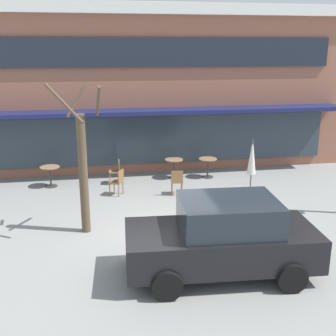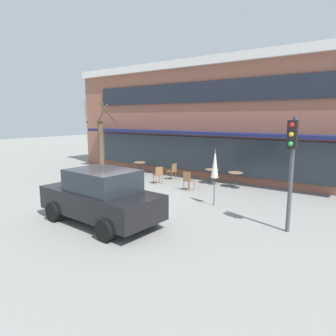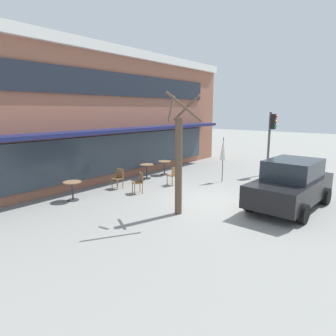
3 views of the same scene
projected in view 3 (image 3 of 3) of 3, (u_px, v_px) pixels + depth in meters
name	position (u px, v px, depth m)	size (l,w,h in m)	color
ground_plane	(221.00, 202.00, 11.60)	(80.00, 80.00, 0.00)	gray
building_facade	(67.00, 114.00, 17.02)	(19.23, 9.10, 6.57)	#935B47
cafe_table_near_wall	(147.00, 169.00, 15.45)	(0.70, 0.70, 0.76)	#333338
cafe_table_streetside	(72.00, 188.00, 11.72)	(0.70, 0.70, 0.76)	#333338
cafe_table_by_tree	(164.00, 165.00, 16.40)	(0.70, 0.70, 0.76)	#333338
patio_umbrella_green_folded	(223.00, 149.00, 14.60)	(0.28, 0.28, 2.20)	#4C4C51
cafe_chair_0	(139.00, 181.00, 12.76)	(0.54, 0.54, 0.89)	olive
cafe_chair_1	(173.00, 174.00, 14.09)	(0.45, 0.45, 0.89)	olive
cafe_chair_2	(118.00, 177.00, 13.54)	(0.41, 0.41, 0.89)	olive
parked_sedan	(291.00, 184.00, 10.80)	(4.30, 2.20, 1.76)	black
street_tree	(179.00, 161.00, 9.96)	(1.40, 1.39, 4.08)	brown
traffic_light_pole	(271.00, 133.00, 16.05)	(0.26, 0.44, 3.40)	#47474C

